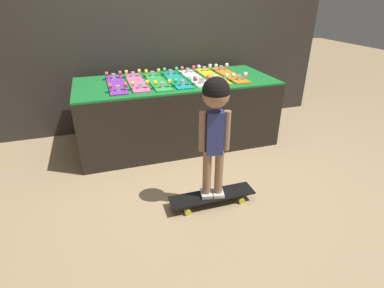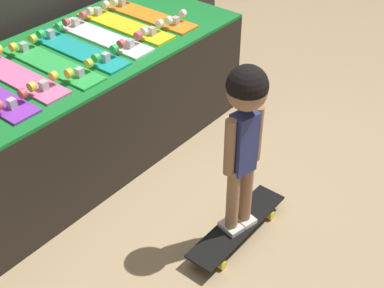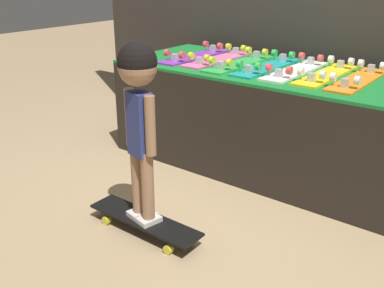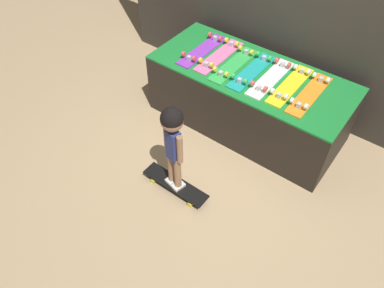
% 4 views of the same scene
% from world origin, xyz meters
% --- Properties ---
extents(ground_plane, '(16.00, 16.00, 0.00)m').
position_xyz_m(ground_plane, '(0.00, 0.00, 0.00)').
color(ground_plane, tan).
extents(display_rack, '(2.19, 0.95, 0.75)m').
position_xyz_m(display_rack, '(0.00, 0.66, 0.37)').
color(display_rack, black).
rests_on(display_rack, ground_plane).
extents(skateboard_pink_on_rack, '(0.18, 0.76, 0.09)m').
position_xyz_m(skateboard_pink_on_rack, '(-0.43, 0.68, 0.76)').
color(skateboard_pink_on_rack, pink).
rests_on(skateboard_pink_on_rack, display_rack).
extents(skateboard_green_on_rack, '(0.18, 0.76, 0.09)m').
position_xyz_m(skateboard_green_on_rack, '(-0.22, 0.64, 0.76)').
color(skateboard_green_on_rack, green).
rests_on(skateboard_green_on_rack, display_rack).
extents(skateboard_teal_on_rack, '(0.18, 0.76, 0.09)m').
position_xyz_m(skateboard_teal_on_rack, '(-0.00, 0.66, 0.76)').
color(skateboard_teal_on_rack, teal).
rests_on(skateboard_teal_on_rack, display_rack).
extents(skateboard_white_on_rack, '(0.18, 0.76, 0.09)m').
position_xyz_m(skateboard_white_on_rack, '(0.22, 0.67, 0.76)').
color(skateboard_white_on_rack, white).
rests_on(skateboard_white_on_rack, display_rack).
extents(skateboard_yellow_on_rack, '(0.18, 0.76, 0.09)m').
position_xyz_m(skateboard_yellow_on_rack, '(0.43, 0.69, 0.76)').
color(skateboard_yellow_on_rack, yellow).
rests_on(skateboard_yellow_on_rack, display_rack).
extents(skateboard_orange_on_rack, '(0.18, 0.76, 0.09)m').
position_xyz_m(skateboard_orange_on_rack, '(0.65, 0.67, 0.76)').
color(skateboard_orange_on_rack, orange).
rests_on(skateboard_orange_on_rack, display_rack).
extents(skateboard_on_floor, '(0.73, 0.18, 0.09)m').
position_xyz_m(skateboard_on_floor, '(-0.05, -0.61, 0.07)').
color(skateboard_on_floor, black).
rests_on(skateboard_on_floor, ground_plane).
extents(child, '(0.24, 0.20, 1.00)m').
position_xyz_m(child, '(-0.05, -0.61, 0.79)').
color(child, silver).
rests_on(child, skateboard_on_floor).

